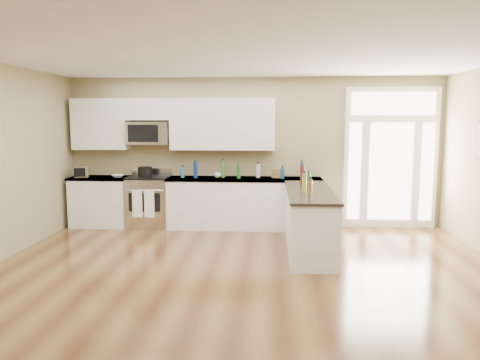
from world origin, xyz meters
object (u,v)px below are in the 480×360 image
Objects in this scene: stockpot at (145,171)px; kitchen_range at (149,201)px; toaster_oven at (82,172)px; peninsula_cabinet at (309,223)px.

kitchen_range is at bearing 20.08° from stockpot.
toaster_oven reaches higher than stockpot.
peninsula_cabinet is at bearing -26.72° from kitchen_range.
kitchen_range is 1.35m from toaster_oven.
toaster_oven is (-1.17, -0.10, -0.00)m from stockpot.
peninsula_cabinet is at bearing -25.99° from stockpot.
peninsula_cabinet is 2.15× the size of kitchen_range.
kitchen_range is 0.57m from stockpot.
peninsula_cabinet is 4.35m from toaster_oven.
toaster_oven reaches higher than kitchen_range.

